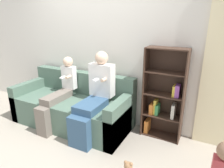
{
  "coord_description": "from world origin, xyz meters",
  "views": [
    {
      "loc": [
        1.83,
        -1.95,
        1.77
      ],
      "look_at": [
        0.52,
        0.59,
        0.82
      ],
      "focal_mm": 32.0,
      "sensor_mm": 36.0,
      "label": 1
    }
  ],
  "objects": [
    {
      "name": "adult_seated",
      "position": [
        0.31,
        0.43,
        0.66
      ],
      "size": [
        0.39,
        0.82,
        1.29
      ],
      "color": "#335170",
      "rests_on": "ground_plane"
    },
    {
      "name": "back_wall",
      "position": [
        0.0,
        1.01,
        1.27
      ],
      "size": [
        10.0,
        0.06,
        2.55
      ],
      "color": "silver",
      "rests_on": "ground_plane"
    },
    {
      "name": "couch",
      "position": [
        -0.22,
        0.54,
        0.3
      ],
      "size": [
        2.02,
        0.88,
        0.86
      ],
      "color": "#4C6656",
      "rests_on": "ground_plane"
    },
    {
      "name": "child_seated",
      "position": [
        -0.38,
        0.38,
        0.57
      ],
      "size": [
        0.25,
        0.83,
        1.14
      ],
      "color": "#70665B",
      "rests_on": "ground_plane"
    },
    {
      "name": "ground_plane",
      "position": [
        0.0,
        0.0,
        0.0
      ],
      "size": [
        14.0,
        14.0,
        0.0
      ],
      "primitive_type": "plane",
      "color": "#9E9384"
    },
    {
      "name": "bookshelf",
      "position": [
        1.25,
        0.87,
        0.64
      ],
      "size": [
        0.59,
        0.27,
        1.38
      ],
      "color": "#3D281E",
      "rests_on": "ground_plane"
    }
  ]
}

